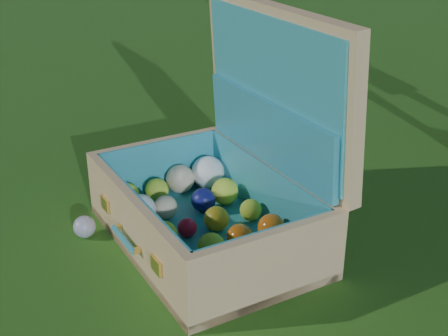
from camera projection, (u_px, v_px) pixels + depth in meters
ground at (263, 267)px, 1.55m from camera, size 60.00×60.00×0.00m
stray_ball at (85, 227)px, 1.67m from camera, size 0.06×0.06×0.06m
suitcase at (227, 178)px, 1.62m from camera, size 0.76×0.67×0.60m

